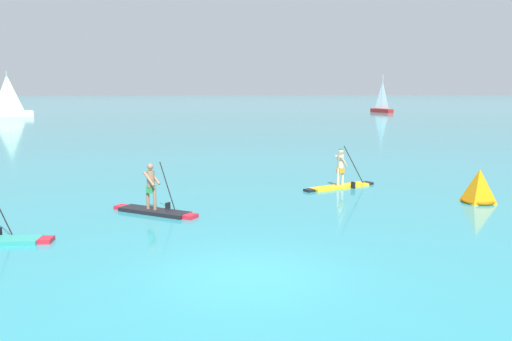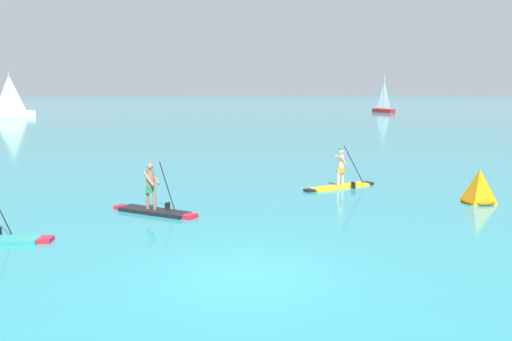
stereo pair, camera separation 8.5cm
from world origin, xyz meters
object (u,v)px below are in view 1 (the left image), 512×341
Objects in this scene: sailboat_left_horizon at (9,111)px; sailboat_right_horizon at (382,107)px; paddleboarder_mid_center at (154,205)px; paddleboarder_far_right at (340,180)px; race_marker_buoy at (479,188)px.

sailboat_right_horizon is at bearing -18.56° from sailboat_left_horizon.
paddleboarder_far_right is at bearing 61.15° from paddleboarder_mid_center.
paddleboarder_mid_center reaches higher than race_marker_buoy.
sailboat_right_horizon is (29.56, 65.89, 0.56)m from paddleboarder_mid_center.
race_marker_buoy is at bearing -83.41° from sailboat_left_horizon.
sailboat_right_horizon reaches higher than paddleboarder_far_right.
sailboat_left_horizon is at bearing 122.44° from race_marker_buoy.
sailboat_left_horizon is 1.04× the size of sailboat_right_horizon.
paddleboarder_mid_center is 0.48× the size of sailboat_left_horizon.
race_marker_buoy is at bearing -35.57° from sailboat_right_horizon.
paddleboarder_mid_center is 11.81m from race_marker_buoy.
paddleboarder_mid_center is 2.19× the size of race_marker_buoy.
paddleboarder_mid_center is at bearing -178.31° from paddleboarder_far_right.
race_marker_buoy is (11.79, 0.64, 0.25)m from paddleboarder_mid_center.
sailboat_left_horizon reaches higher than sailboat_right_horizon.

